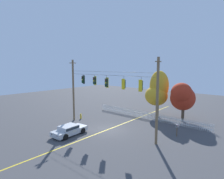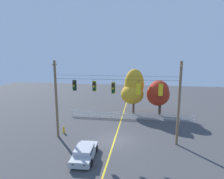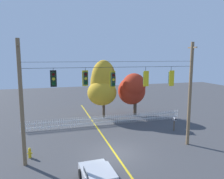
{
  "view_description": "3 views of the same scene",
  "coord_description": "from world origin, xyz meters",
  "px_view_note": "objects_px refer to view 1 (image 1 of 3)",
  "views": [
    {
      "loc": [
        15.0,
        -16.69,
        7.86
      ],
      "look_at": [
        -0.05,
        0.91,
        4.95
      ],
      "focal_mm": 30.02,
      "sensor_mm": 36.0,
      "label": 1
    },
    {
      "loc": [
        2.76,
        -19.65,
        9.32
      ],
      "look_at": [
        -0.37,
        0.55,
        5.61
      ],
      "focal_mm": 30.67,
      "sensor_mm": 36.0,
      "label": 2
    },
    {
      "loc": [
        -4.75,
        -15.5,
        7.52
      ],
      "look_at": [
        -0.12,
        0.42,
        5.04
      ],
      "focal_mm": 34.93,
      "sensor_mm": 36.0,
      "label": 3
    }
  ],
  "objects_px": {
    "traffic_signal_northbound_primary": "(124,84)",
    "traffic_signal_southbound_primary": "(141,86)",
    "traffic_signal_eastbound_side": "(106,83)",
    "autumn_maple_near_fence": "(158,90)",
    "autumn_maple_mid": "(182,96)",
    "parked_car": "(69,130)",
    "roadside_mailbox": "(177,126)",
    "fire_hydrant": "(81,116)",
    "traffic_signal_northbound_secondary": "(83,80)",
    "traffic_signal_westbound_side": "(95,81)"
  },
  "relations": [
    {
      "from": "traffic_signal_eastbound_side",
      "to": "traffic_signal_southbound_primary",
      "type": "relative_size",
      "value": 0.98
    },
    {
      "from": "autumn_maple_mid",
      "to": "roadside_mailbox",
      "type": "xyz_separation_m",
      "value": [
        2.0,
        -6.61,
        -2.37
      ]
    },
    {
      "from": "traffic_signal_northbound_primary",
      "to": "fire_hydrant",
      "type": "bearing_deg",
      "value": 172.93
    },
    {
      "from": "autumn_maple_mid",
      "to": "parked_car",
      "type": "relative_size",
      "value": 1.32
    },
    {
      "from": "traffic_signal_northbound_secondary",
      "to": "fire_hydrant",
      "type": "relative_size",
      "value": 1.67
    },
    {
      "from": "traffic_signal_eastbound_side",
      "to": "autumn_maple_near_fence",
      "type": "xyz_separation_m",
      "value": [
        1.69,
        10.2,
        -1.79
      ]
    },
    {
      "from": "autumn_maple_near_fence",
      "to": "traffic_signal_southbound_primary",
      "type": "bearing_deg",
      "value": -72.65
    },
    {
      "from": "traffic_signal_westbound_side",
      "to": "traffic_signal_southbound_primary",
      "type": "relative_size",
      "value": 0.86
    },
    {
      "from": "traffic_signal_northbound_primary",
      "to": "traffic_signal_southbound_primary",
      "type": "relative_size",
      "value": 0.96
    },
    {
      "from": "autumn_maple_near_fence",
      "to": "autumn_maple_mid",
      "type": "height_order",
      "value": "autumn_maple_near_fence"
    },
    {
      "from": "traffic_signal_northbound_secondary",
      "to": "roadside_mailbox",
      "type": "height_order",
      "value": "traffic_signal_northbound_secondary"
    },
    {
      "from": "traffic_signal_southbound_primary",
      "to": "roadside_mailbox",
      "type": "height_order",
      "value": "traffic_signal_southbound_primary"
    },
    {
      "from": "parked_car",
      "to": "traffic_signal_southbound_primary",
      "type": "bearing_deg",
      "value": 31.03
    },
    {
      "from": "traffic_signal_westbound_side",
      "to": "traffic_signal_southbound_primary",
      "type": "distance_m",
      "value": 6.94
    },
    {
      "from": "fire_hydrant",
      "to": "traffic_signal_westbound_side",
      "type": "bearing_deg",
      "value": -14.59
    },
    {
      "from": "traffic_signal_southbound_primary",
      "to": "roadside_mailbox",
      "type": "bearing_deg",
      "value": 51.95
    },
    {
      "from": "traffic_signal_westbound_side",
      "to": "parked_car",
      "type": "bearing_deg",
      "value": -89.33
    },
    {
      "from": "autumn_maple_mid",
      "to": "parked_car",
      "type": "distance_m",
      "value": 16.33
    },
    {
      "from": "autumn_maple_near_fence",
      "to": "autumn_maple_mid",
      "type": "distance_m",
      "value": 3.92
    },
    {
      "from": "traffic_signal_southbound_primary",
      "to": "fire_hydrant",
      "type": "relative_size",
      "value": 1.98
    },
    {
      "from": "traffic_signal_northbound_secondary",
      "to": "traffic_signal_northbound_primary",
      "type": "xyz_separation_m",
      "value": [
        6.93,
        -0.02,
        -0.17
      ]
    },
    {
      "from": "parked_car",
      "to": "roadside_mailbox",
      "type": "bearing_deg",
      "value": 38.34
    },
    {
      "from": "traffic_signal_northbound_secondary",
      "to": "traffic_signal_southbound_primary",
      "type": "distance_m",
      "value": 9.17
    },
    {
      "from": "traffic_signal_northbound_primary",
      "to": "roadside_mailbox",
      "type": "bearing_deg",
      "value": 34.84
    },
    {
      "from": "traffic_signal_northbound_secondary",
      "to": "autumn_maple_mid",
      "type": "xyz_separation_m",
      "value": [
        9.85,
        10.01,
        -2.52
      ]
    },
    {
      "from": "parked_car",
      "to": "fire_hydrant",
      "type": "height_order",
      "value": "parked_car"
    },
    {
      "from": "traffic_signal_northbound_primary",
      "to": "parked_car",
      "type": "distance_m",
      "value": 8.16
    },
    {
      "from": "roadside_mailbox",
      "to": "autumn_maple_near_fence",
      "type": "bearing_deg",
      "value": 130.83
    },
    {
      "from": "traffic_signal_eastbound_side",
      "to": "autumn_maple_mid",
      "type": "distance_m",
      "value": 11.69
    },
    {
      "from": "traffic_signal_westbound_side",
      "to": "fire_hydrant",
      "type": "xyz_separation_m",
      "value": [
        -4.15,
        1.08,
        -5.62
      ]
    },
    {
      "from": "roadside_mailbox",
      "to": "fire_hydrant",
      "type": "bearing_deg",
      "value": -170.41
    },
    {
      "from": "traffic_signal_southbound_primary",
      "to": "fire_hydrant",
      "type": "height_order",
      "value": "traffic_signal_southbound_primary"
    },
    {
      "from": "traffic_signal_southbound_primary",
      "to": "traffic_signal_westbound_side",
      "type": "bearing_deg",
      "value": 179.84
    },
    {
      "from": "traffic_signal_northbound_primary",
      "to": "parked_car",
      "type": "xyz_separation_m",
      "value": [
        -4.66,
        -4.15,
        -5.26
      ]
    },
    {
      "from": "traffic_signal_westbound_side",
      "to": "traffic_signal_southbound_primary",
      "type": "bearing_deg",
      "value": -0.16
    },
    {
      "from": "traffic_signal_southbound_primary",
      "to": "traffic_signal_northbound_secondary",
      "type": "bearing_deg",
      "value": 179.88
    },
    {
      "from": "traffic_signal_southbound_primary",
      "to": "fire_hydrant",
      "type": "distance_m",
      "value": 12.4
    },
    {
      "from": "traffic_signal_northbound_secondary",
      "to": "autumn_maple_mid",
      "type": "distance_m",
      "value": 14.26
    },
    {
      "from": "traffic_signal_southbound_primary",
      "to": "fire_hydrant",
      "type": "bearing_deg",
      "value": 174.34
    },
    {
      "from": "traffic_signal_northbound_secondary",
      "to": "parked_car",
      "type": "height_order",
      "value": "traffic_signal_northbound_secondary"
    },
    {
      "from": "traffic_signal_eastbound_side",
      "to": "traffic_signal_northbound_primary",
      "type": "distance_m",
      "value": 2.64
    },
    {
      "from": "traffic_signal_northbound_secondary",
      "to": "parked_car",
      "type": "relative_size",
      "value": 0.32
    },
    {
      "from": "traffic_signal_eastbound_side",
      "to": "autumn_maple_near_fence",
      "type": "height_order",
      "value": "autumn_maple_near_fence"
    },
    {
      "from": "traffic_signal_eastbound_side",
      "to": "traffic_signal_northbound_primary",
      "type": "bearing_deg",
      "value": -0.43
    },
    {
      "from": "traffic_signal_southbound_primary",
      "to": "roadside_mailbox",
      "type": "xyz_separation_m",
      "value": [
        2.68,
        3.42,
        -4.69
      ]
    },
    {
      "from": "traffic_signal_eastbound_side",
      "to": "traffic_signal_northbound_primary",
      "type": "xyz_separation_m",
      "value": [
        2.64,
        -0.02,
        -0.0
      ]
    },
    {
      "from": "fire_hydrant",
      "to": "roadside_mailbox",
      "type": "height_order",
      "value": "roadside_mailbox"
    },
    {
      "from": "traffic_signal_southbound_primary",
      "to": "roadside_mailbox",
      "type": "distance_m",
      "value": 6.39
    },
    {
      "from": "fire_hydrant",
      "to": "parked_car",
      "type": "bearing_deg",
      "value": -51.35
    },
    {
      "from": "autumn_maple_near_fence",
      "to": "parked_car",
      "type": "bearing_deg",
      "value": -104.45
    }
  ]
}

